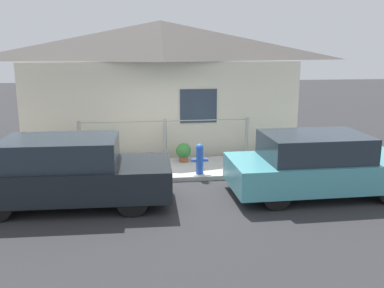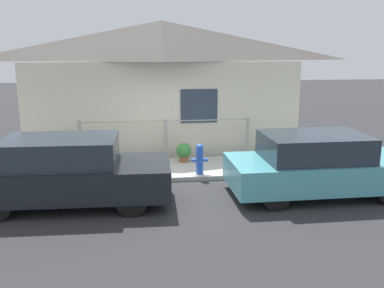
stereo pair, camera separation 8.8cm
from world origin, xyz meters
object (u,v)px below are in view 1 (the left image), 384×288
object	(u,v)px
fire_hydrant	(200,158)
potted_plant_by_fence	(101,151)
car_left	(68,172)
car_right	(318,165)
potted_plant_near_hydrant	(183,152)

from	to	relation	value
fire_hydrant	potted_plant_by_fence	distance (m)	2.93
fire_hydrant	car_left	bearing A→B (deg)	-152.87
potted_plant_by_fence	car_left	bearing A→B (deg)	-98.76
car_right	potted_plant_near_hydrant	size ratio (longest dim) A/B	7.72
fire_hydrant	potted_plant_near_hydrant	distance (m)	1.24
potted_plant_near_hydrant	potted_plant_by_fence	xyz separation A→B (m)	(-2.30, 0.15, 0.05)
car_right	fire_hydrant	xyz separation A→B (m)	(-2.50, 1.56, -0.18)
car_left	potted_plant_by_fence	distance (m)	2.96
fire_hydrant	potted_plant_by_fence	world-z (taller)	fire_hydrant
car_right	fire_hydrant	size ratio (longest dim) A/B	5.24
potted_plant_near_hydrant	car_left	bearing A→B (deg)	-134.88
car_left	potted_plant_near_hydrant	world-z (taller)	car_left
potted_plant_near_hydrant	potted_plant_by_fence	distance (m)	2.31
car_left	car_right	world-z (taller)	car_left
car_left	potted_plant_near_hydrant	distance (m)	3.91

